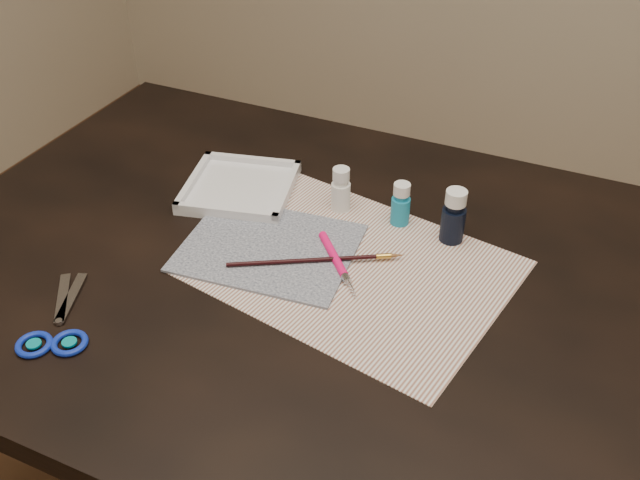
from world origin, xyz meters
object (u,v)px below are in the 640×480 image
at_px(paint_bottle_white, 341,189).
at_px(scissors, 56,314).
at_px(paper, 352,267).
at_px(canvas, 269,248).
at_px(paint_bottle_cyan, 401,204).
at_px(paint_bottle_navy, 454,216).
at_px(palette_tray, 240,187).

xyz_separation_m(paint_bottle_white, scissors, (-0.26, -0.42, -0.04)).
bearing_deg(paint_bottle_white, scissors, -122.04).
height_order(paint_bottle_white, scissors, paint_bottle_white).
xyz_separation_m(paper, paint_bottle_white, (-0.08, 0.14, 0.04)).
bearing_deg(paint_bottle_white, paper, -60.37).
distance_m(canvas, paint_bottle_cyan, 0.23).
xyz_separation_m(paint_bottle_navy, palette_tray, (-0.38, -0.02, -0.04)).
relative_size(canvas, palette_tray, 1.46).
bearing_deg(palette_tray, scissors, -101.00).
bearing_deg(palette_tray, canvas, -45.67).
relative_size(paint_bottle_navy, scissors, 0.49).
xyz_separation_m(paper, canvas, (-0.14, -0.01, 0.00)).
height_order(paint_bottle_cyan, paint_bottle_navy, paint_bottle_navy).
xyz_separation_m(canvas, scissors, (-0.20, -0.26, 0.00)).
height_order(paint_bottle_navy, palette_tray, paint_bottle_navy).
xyz_separation_m(scissors, palette_tray, (0.08, 0.39, 0.01)).
bearing_deg(paper, paint_bottle_white, 119.63).
bearing_deg(paint_bottle_navy, paint_bottle_cyan, 173.63).
distance_m(paper, scissors, 0.44).
relative_size(paint_bottle_navy, palette_tray, 0.51).
bearing_deg(palette_tray, paint_bottle_cyan, 5.32).
bearing_deg(scissors, canvas, -72.97).
xyz_separation_m(paint_bottle_white, paint_bottle_navy, (0.20, -0.01, 0.01)).
distance_m(paint_bottle_cyan, paint_bottle_navy, 0.09).
relative_size(canvas, scissors, 1.39).
relative_size(paint_bottle_white, paint_bottle_cyan, 1.04).
distance_m(canvas, scissors, 0.33).
height_order(canvas, paint_bottle_white, paint_bottle_white).
distance_m(paper, palette_tray, 0.29).
bearing_deg(paint_bottle_cyan, canvas, -136.75).
xyz_separation_m(paint_bottle_cyan, scissors, (-0.37, -0.42, -0.03)).
xyz_separation_m(paper, paint_bottle_navy, (0.12, 0.13, 0.05)).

